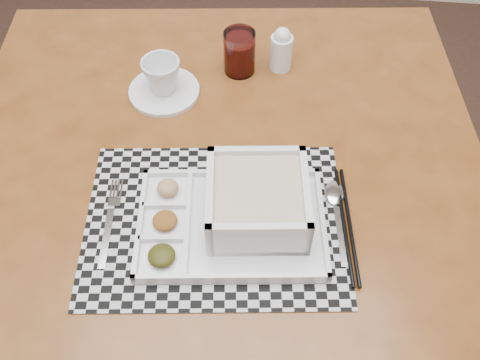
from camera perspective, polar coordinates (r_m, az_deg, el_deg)
name	(u,v)px	position (r m, az deg, el deg)	size (l,w,h in m)	color
dining_table	(221,193)	(1.07, -1.99, -1.43)	(1.13, 1.13, 0.76)	#4E280E
placemat	(215,221)	(0.94, -2.66, -4.44)	(0.45, 0.34, 0.00)	#ACACB4
serving_tray	(247,208)	(0.91, 0.80, -3.03)	(0.34, 0.26, 0.09)	silver
fork	(111,220)	(0.96, -13.56, -4.15)	(0.04, 0.19, 0.00)	#B9BAC0
spoon	(335,199)	(0.97, 10.11, -2.00)	(0.04, 0.18, 0.01)	#B9BAC0
chopsticks	(347,224)	(0.95, 11.33, -4.66)	(0.04, 0.24, 0.01)	black
saucer	(164,91)	(1.16, -8.08, 9.36)	(0.15, 0.15, 0.01)	silver
cup	(162,76)	(1.13, -8.33, 10.93)	(0.08, 0.08, 0.07)	silver
juice_glass	(239,54)	(1.18, -0.06, 13.32)	(0.07, 0.07, 0.10)	white
creamer_bottle	(281,49)	(1.18, 4.43, 13.72)	(0.05, 0.05, 0.10)	silver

